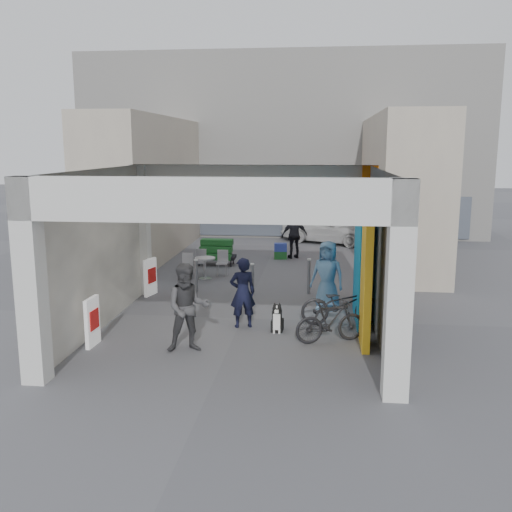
# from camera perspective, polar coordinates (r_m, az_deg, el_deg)

# --- Properties ---
(ground) EXTENTS (90.00, 90.00, 0.00)m
(ground) POSITION_cam_1_polar(r_m,az_deg,el_deg) (13.46, -1.39, -6.25)
(ground) COLOR #56565B
(ground) RESTS_ON ground
(arcade_canopy) EXTENTS (6.40, 6.45, 6.40)m
(arcade_canopy) POSITION_cam_1_polar(r_m,az_deg,el_deg) (12.10, 0.57, 2.99)
(arcade_canopy) COLOR silver
(arcade_canopy) RESTS_ON ground
(far_building) EXTENTS (18.00, 4.08, 8.00)m
(far_building) POSITION_cam_1_polar(r_m,az_deg,el_deg) (26.79, 2.64, 10.93)
(far_building) COLOR silver
(far_building) RESTS_ON ground
(plaza_bldg_left) EXTENTS (2.00, 9.00, 5.00)m
(plaza_bldg_left) POSITION_cam_1_polar(r_m,az_deg,el_deg) (21.23, -10.86, 6.74)
(plaza_bldg_left) COLOR #B6AC96
(plaza_bldg_left) RESTS_ON ground
(plaza_bldg_right) EXTENTS (2.00, 9.00, 5.00)m
(plaza_bldg_right) POSITION_cam_1_polar(r_m,az_deg,el_deg) (20.48, 14.14, 6.46)
(plaza_bldg_right) COLOR #B6AC96
(plaza_bldg_right) RESTS_ON ground
(bollard_left) EXTENTS (0.09, 0.09, 0.91)m
(bollard_left) POSITION_cam_1_polar(r_m,az_deg,el_deg) (15.79, -6.00, -2.01)
(bollard_left) COLOR gray
(bollard_left) RESTS_ON ground
(bollard_center) EXTENTS (0.09, 0.09, 0.83)m
(bollard_center) POSITION_cam_1_polar(r_m,az_deg,el_deg) (15.54, -0.38, -2.31)
(bollard_center) COLOR gray
(bollard_center) RESTS_ON ground
(bollard_right) EXTENTS (0.09, 0.09, 0.96)m
(bollard_right) POSITION_cam_1_polar(r_m,az_deg,el_deg) (15.60, 5.31, -2.07)
(bollard_right) COLOR gray
(bollard_right) RESTS_ON ground
(advert_board_near) EXTENTS (0.12, 0.55, 1.00)m
(advert_board_near) POSITION_cam_1_polar(r_m,az_deg,el_deg) (11.99, -16.04, -6.31)
(advert_board_near) COLOR white
(advert_board_near) RESTS_ON ground
(advert_board_far) EXTENTS (0.22, 0.55, 1.00)m
(advert_board_far) POSITION_cam_1_polar(r_m,az_deg,el_deg) (15.65, -10.51, -2.07)
(advert_board_far) COLOR white
(advert_board_far) RESTS_ON ground
(cafe_set) EXTENTS (1.31, 1.06, 0.79)m
(cafe_set) POSITION_cam_1_polar(r_m,az_deg,el_deg) (17.66, -5.27, -1.20)
(cafe_set) COLOR #AFAFB5
(cafe_set) RESTS_ON ground
(produce_stand) EXTENTS (1.30, 0.71, 0.86)m
(produce_stand) POSITION_cam_1_polar(r_m,az_deg,el_deg) (19.40, -3.99, 0.10)
(produce_stand) COLOR black
(produce_stand) RESTS_ON ground
(crate_stack) EXTENTS (0.47, 0.38, 0.56)m
(crate_stack) POSITION_cam_1_polar(r_m,az_deg,el_deg) (20.45, 2.47, 0.50)
(crate_stack) COLOR #175222
(crate_stack) RESTS_ON ground
(border_collie) EXTENTS (0.25, 0.49, 0.67)m
(border_collie) POSITION_cam_1_polar(r_m,az_deg,el_deg) (12.43, 2.13, -6.42)
(border_collie) COLOR black
(border_collie) RESTS_ON ground
(man_with_dog) EXTENTS (0.66, 0.54, 1.58)m
(man_with_dog) POSITION_cam_1_polar(r_m,az_deg,el_deg) (12.63, -1.34, -3.68)
(man_with_dog) COLOR black
(man_with_dog) RESTS_ON ground
(man_back_turned) EXTENTS (1.00, 0.87, 1.76)m
(man_back_turned) POSITION_cam_1_polar(r_m,az_deg,el_deg) (11.21, -6.84, -5.17)
(man_back_turned) COLOR #404043
(man_back_turned) RESTS_ON ground
(man_elderly) EXTENTS (0.97, 0.81, 1.71)m
(man_elderly) POSITION_cam_1_polar(r_m,az_deg,el_deg) (14.12, 7.15, -1.92)
(man_elderly) COLOR #5C88B3
(man_elderly) RESTS_ON ground
(man_crates) EXTENTS (1.06, 0.77, 1.66)m
(man_crates) POSITION_cam_1_polar(r_m,az_deg,el_deg) (20.49, 3.87, 2.07)
(man_crates) COLOR black
(man_crates) RESTS_ON ground
(bicycle_front) EXTENTS (1.92, 0.91, 0.97)m
(bicycle_front) POSITION_cam_1_polar(r_m,az_deg,el_deg) (13.00, 8.59, -4.76)
(bicycle_front) COLOR black
(bicycle_front) RESTS_ON ground
(bicycle_rear) EXTENTS (1.55, 0.93, 0.90)m
(bicycle_rear) POSITION_cam_1_polar(r_m,az_deg,el_deg) (11.84, 7.46, -6.47)
(bicycle_rear) COLOR black
(bicycle_rear) RESTS_ON ground
(white_van) EXTENTS (4.18, 3.04, 1.32)m
(white_van) POSITION_cam_1_polar(r_m,az_deg,el_deg) (23.95, 7.24, 2.87)
(white_van) COLOR silver
(white_van) RESTS_ON ground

